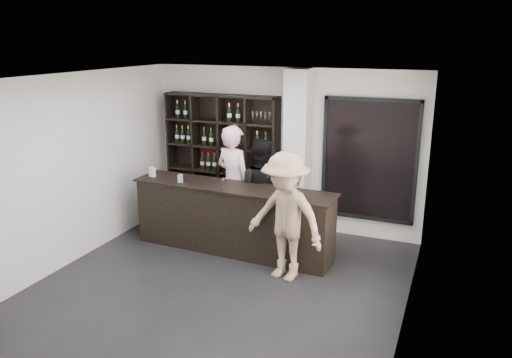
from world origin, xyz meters
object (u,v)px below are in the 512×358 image
at_px(wine_shelf, 222,159).
at_px(taster_pink, 234,183).
at_px(tasting_counter, 233,219).
at_px(customer, 285,217).
at_px(taster_black, 260,191).

distance_m(wine_shelf, taster_pink, 0.94).
relative_size(wine_shelf, tasting_counter, 0.71).
height_order(wine_shelf, customer, wine_shelf).
xyz_separation_m(wine_shelf, taster_pink, (0.57, -0.72, -0.20)).
xyz_separation_m(taster_black, customer, (0.85, -1.12, 0.04)).
relative_size(wine_shelf, taster_pink, 1.20).
xyz_separation_m(taster_pink, customer, (1.33, -1.12, -0.06)).
xyz_separation_m(tasting_counter, taster_pink, (-0.23, 0.54, 0.44)).
bearing_deg(wine_shelf, tasting_counter, -57.56).
relative_size(wine_shelf, taster_black, 1.33).
relative_size(tasting_counter, taster_black, 1.87).
bearing_deg(taster_black, taster_pink, -6.78).
bearing_deg(customer, wine_shelf, 150.54).
bearing_deg(wine_shelf, taster_black, -34.25).
height_order(tasting_counter, customer, customer).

